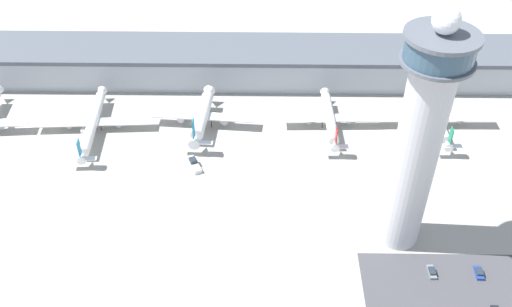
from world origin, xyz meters
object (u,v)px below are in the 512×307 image
at_px(service_truck_baggage, 88,126).
at_px(car_white_wagon, 479,273).
at_px(airplane_gate_charlie, 202,116).
at_px(airplane_gate_echo, 436,117).
at_px(control_tower, 419,137).
at_px(airplane_gate_bravo, 93,123).
at_px(service_truck_fuel, 194,164).
at_px(airplane_gate_delta, 330,118).
at_px(car_green_van, 432,272).
at_px(service_truck_catering, 404,202).

xyz_separation_m(service_truck_baggage, car_white_wagon, (120.70, -63.29, -0.43)).
relative_size(airplane_gate_charlie, car_white_wagon, 8.18).
bearing_deg(airplane_gate_echo, control_tower, -113.21).
relative_size(airplane_gate_bravo, service_truck_baggage, 5.99).
relative_size(control_tower, service_truck_fuel, 8.17).
distance_m(airplane_gate_delta, airplane_gate_echo, 37.72).
xyz_separation_m(car_green_van, car_white_wagon, (12.63, -0.16, 0.05)).
height_order(service_truck_baggage, car_green_van, service_truck_baggage).
bearing_deg(airplane_gate_delta, service_truck_fuel, -154.64).
height_order(airplane_gate_echo, service_truck_baggage, airplane_gate_echo).
xyz_separation_m(airplane_gate_bravo, service_truck_catering, (102.70, -35.75, -2.57)).
bearing_deg(car_green_van, airplane_gate_echo, 76.74).
bearing_deg(service_truck_catering, airplane_gate_delta, 116.43).
relative_size(control_tower, airplane_gate_echo, 1.69).
height_order(control_tower, airplane_gate_charlie, control_tower).
bearing_deg(airplane_gate_charlie, control_tower, -40.58).
height_order(control_tower, service_truck_catering, control_tower).
bearing_deg(service_truck_fuel, airplane_gate_echo, 15.20).
xyz_separation_m(control_tower, service_truck_fuel, (-61.35, 29.77, -35.02)).
distance_m(airplane_gate_delta, service_truck_catering, 43.56).
relative_size(airplane_gate_echo, service_truck_baggage, 5.92).
height_order(service_truck_fuel, car_green_van, service_truck_fuel).
bearing_deg(control_tower, airplane_gate_bravo, 153.80).
bearing_deg(control_tower, airplane_gate_charlie, 139.42).
distance_m(service_truck_fuel, service_truck_baggage, 44.48).
distance_m(control_tower, airplane_gate_echo, 65.42).
bearing_deg(service_truck_fuel, control_tower, -25.88).
bearing_deg(airplane_gate_echo, car_green_van, -103.26).
relative_size(airplane_gate_bravo, service_truck_fuel, 4.87).
relative_size(airplane_gate_bravo, airplane_gate_echo, 1.01).
bearing_deg(airplane_gate_charlie, airplane_gate_delta, 0.09).
relative_size(airplane_gate_delta, service_truck_fuel, 4.00).
height_order(airplane_gate_charlie, airplane_gate_delta, airplane_gate_charlie).
bearing_deg(service_truck_baggage, airplane_gate_delta, 1.22).
bearing_deg(airplane_gate_delta, airplane_gate_charlie, -179.91).
distance_m(airplane_gate_delta, car_white_wagon, 73.93).
distance_m(service_truck_baggage, car_white_wagon, 136.29).
xyz_separation_m(airplane_gate_echo, service_truck_fuel, (-83.89, -22.80, -3.26)).
distance_m(airplane_gate_echo, service_truck_catering, 43.97).
bearing_deg(airplane_gate_bravo, car_white_wagon, -27.67).
relative_size(control_tower, service_truck_baggage, 10.04).
bearing_deg(service_truck_catering, airplane_gate_bravo, 160.81).
bearing_deg(service_truck_baggage, car_green_van, -30.29).
bearing_deg(control_tower, service_truck_fuel, 154.12).
xyz_separation_m(service_truck_catering, car_green_van, (2.85, -26.05, -0.53)).
distance_m(airplane_gate_bravo, airplane_gate_charlie, 38.45).
bearing_deg(service_truck_baggage, control_tower, -26.24).
distance_m(service_truck_catering, service_truck_fuel, 67.70).
bearing_deg(airplane_gate_bravo, control_tower, -26.20).
bearing_deg(airplane_gate_charlie, service_truck_baggage, -177.52).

